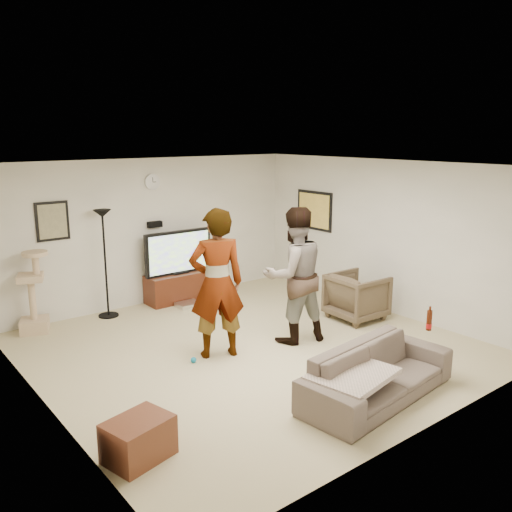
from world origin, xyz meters
TOP-DOWN VIEW (x-y plane):
  - floor at (0.00, 0.00)m, footprint 5.50×5.50m
  - ceiling at (0.00, 0.00)m, footprint 5.50×5.50m
  - wall_back at (0.00, 2.75)m, footprint 5.50×0.04m
  - wall_front at (0.00, -2.75)m, footprint 5.50×0.04m
  - wall_left at (-2.75, 0.00)m, footprint 0.04×5.50m
  - wall_right at (2.75, 0.00)m, footprint 0.04×5.50m
  - wall_clock at (0.00, 2.72)m, footprint 0.26×0.04m
  - wall_speaker at (0.00, 2.69)m, footprint 0.25×0.10m
  - picture_back at (-1.70, 2.73)m, footprint 0.42×0.03m
  - picture_right at (2.73, 1.60)m, footprint 0.03×0.78m
  - tv_stand at (0.34, 2.50)m, footprint 1.20×0.45m
  - console_box at (0.28, 2.11)m, footprint 0.40×0.30m
  - tv at (0.34, 2.50)m, footprint 1.27×0.08m
  - tv_screen at (0.34, 2.46)m, footprint 1.17×0.01m
  - floor_lamp at (-1.01, 2.48)m, footprint 0.32×0.32m
  - cat_tree at (-2.16, 2.50)m, footprint 0.51×0.51m
  - person_left at (-0.50, 0.08)m, footprint 0.85×0.71m
  - person_right at (0.65, -0.14)m, footprint 1.08×0.93m
  - sofa at (0.23, -2.02)m, footprint 2.08×1.00m
  - throw_blanket at (-0.19, -2.02)m, footprint 1.01×0.85m
  - beer_bottle at (1.15, -2.02)m, footprint 0.06×0.06m
  - armchair at (2.07, -0.09)m, footprint 0.84×0.82m
  - side_table at (-2.40, -1.42)m, footprint 0.66×0.56m
  - toy_ball at (-0.89, 0.07)m, footprint 0.08×0.08m

SIDE VIEW (x-z plane):
  - floor at x=0.00m, z-range -0.02..0.00m
  - console_box at x=0.28m, z-range 0.00..0.07m
  - toy_ball at x=-0.89m, z-range 0.00..0.08m
  - side_table at x=-2.40m, z-range 0.00..0.39m
  - tv_stand at x=0.34m, z-range 0.00..0.50m
  - sofa at x=0.23m, z-range 0.00..0.59m
  - armchair at x=2.07m, z-range 0.00..0.74m
  - throw_blanket at x=-0.19m, z-range 0.37..0.43m
  - cat_tree at x=-2.16m, z-range 0.00..1.23m
  - beer_bottle at x=1.15m, z-range 0.59..0.84m
  - floor_lamp at x=-1.01m, z-range 0.00..1.73m
  - tv at x=0.34m, z-range 0.50..1.25m
  - tv_screen at x=0.34m, z-range 0.55..1.21m
  - person_right at x=0.65m, z-range 0.00..1.93m
  - person_left at x=-0.50m, z-range 0.00..1.99m
  - wall_back at x=0.00m, z-range 0.00..2.50m
  - wall_front at x=0.00m, z-range 0.00..2.50m
  - wall_left at x=-2.75m, z-range 0.00..2.50m
  - wall_right at x=2.75m, z-range 0.00..2.50m
  - wall_speaker at x=0.00m, z-range 1.33..1.43m
  - picture_right at x=2.73m, z-range 1.19..1.81m
  - picture_back at x=-1.70m, z-range 1.34..1.86m
  - wall_clock at x=0.00m, z-range 1.97..2.23m
  - ceiling at x=0.00m, z-range 2.50..2.52m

